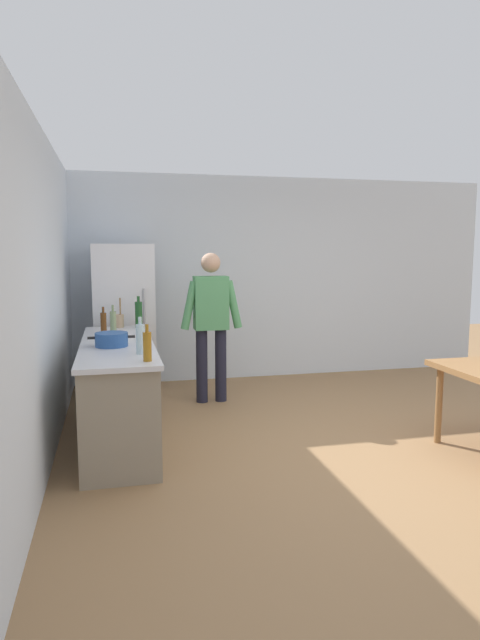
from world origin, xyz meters
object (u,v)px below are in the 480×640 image
object	(u,v)px
person	(211,317)
cooking_pot	(112,340)
utensil_jar	(119,320)
bottle_beer_brown	(103,322)
bottle_water_clear	(140,339)
bottle_vinegar_tall	(113,325)
bottle_oil_amber	(147,346)
bottle_wine_green	(139,314)
refrigerator	(124,320)

from	to	relation	value
person	cooking_pot	world-z (taller)	person
person	utensil_jar	xyz separation A→B (m)	(-1.02, -0.04, 0.00)
bottle_beer_brown	bottle_water_clear	xyz separation A→B (m)	(0.30, -1.27, 0.02)
utensil_jar	bottle_vinegar_tall	xyz separation A→B (m)	(-0.06, -0.79, 0.06)
cooking_pot	utensil_jar	xyz separation A→B (m)	(0.08, 1.19, 0.02)
bottle_beer_brown	bottle_water_clear	size ratio (longest dim) A/B	0.87
bottle_vinegar_tall	bottle_beer_brown	bearing A→B (deg)	101.93
utensil_jar	bottle_beer_brown	distance (m)	0.37
bottle_oil_amber	bottle_water_clear	distance (m)	0.30
bottle_beer_brown	person	bearing A→B (deg)	17.81
person	bottle_beer_brown	distance (m)	1.23
bottle_wine_green	bottle_water_clear	world-z (taller)	bottle_wine_green
cooking_pot	utensil_jar	distance (m)	1.19
refrigerator	bottle_water_clear	world-z (taller)	refrigerator
bottle_vinegar_tall	bottle_oil_amber	size ratio (longest dim) A/B	1.14
refrigerator	bottle_oil_amber	bearing A→B (deg)	-87.35
utensil_jar	bottle_wine_green	distance (m)	0.23
refrigerator	bottle_vinegar_tall	distance (m)	1.40
bottle_beer_brown	bottle_vinegar_tall	bearing A→B (deg)	-78.07
bottle_beer_brown	bottle_wine_green	size ratio (longest dim) A/B	0.76
person	bottle_wine_green	world-z (taller)	person
person	bottle_vinegar_tall	xyz separation A→B (m)	(-1.08, -0.83, 0.06)
bottle_vinegar_tall	bottle_oil_amber	xyz separation A→B (m)	(0.24, -1.12, -0.02)
person	bottle_oil_amber	bearing A→B (deg)	-113.17
refrigerator	bottle_wine_green	bearing A→B (deg)	-78.16
refrigerator	bottle_wine_green	world-z (taller)	refrigerator
utensil_jar	bottle_wine_green	xyz separation A→B (m)	(0.21, -0.07, 0.07)
bottle_vinegar_tall	bottle_beer_brown	size ratio (longest dim) A/B	1.23
utensil_jar	bottle_wine_green	world-z (taller)	bottle_wine_green
cooking_pot	bottle_wine_green	world-z (taller)	bottle_wine_green
refrigerator	person	size ratio (longest dim) A/B	1.06
person	cooking_pot	size ratio (longest dim) A/B	4.25
person	bottle_vinegar_tall	size ratio (longest dim) A/B	5.31
utensil_jar	bottle_vinegar_tall	distance (m)	0.79
utensil_jar	bottle_oil_amber	world-z (taller)	utensil_jar
person	utensil_jar	distance (m)	1.02
bottle_beer_brown	bottle_oil_amber	distance (m)	1.61
cooking_pot	refrigerator	bearing A→B (deg)	85.32
bottle_beer_brown	bottle_water_clear	world-z (taller)	bottle_water_clear
bottle_oil_amber	cooking_pot	bearing A→B (deg)	110.11
person	bottle_vinegar_tall	distance (m)	1.36
bottle_vinegar_tall	bottle_oil_amber	bearing A→B (deg)	-77.69
cooking_pot	bottle_vinegar_tall	world-z (taller)	bottle_vinegar_tall
cooking_pot	bottle_oil_amber	xyz separation A→B (m)	(0.26, -0.72, 0.06)
bottle_vinegar_tall	bottle_beer_brown	xyz separation A→B (m)	(-0.10, 0.45, -0.03)
refrigerator	bottle_vinegar_tall	size ratio (longest dim) A/B	5.62
bottle_vinegar_tall	bottle_water_clear	xyz separation A→B (m)	(0.21, -0.82, -0.01)
refrigerator	bottle_beer_brown	distance (m)	0.96
cooking_pot	bottle_wine_green	distance (m)	1.16
refrigerator	bottle_vinegar_tall	world-z (taller)	refrigerator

